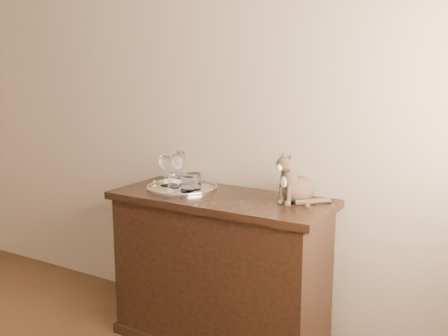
{
  "coord_description": "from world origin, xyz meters",
  "views": [
    {
      "loc": [
        1.93,
        -0.28,
        1.5
      ],
      "look_at": [
        0.62,
        1.95,
        1.0
      ],
      "focal_mm": 40.0,
      "sensor_mm": 36.0,
      "label": 1
    }
  ],
  "objects_px": {
    "wine_glass_d": "(178,170)",
    "wine_glass_a": "(180,167)",
    "cat": "(298,176)",
    "wine_glass_c": "(165,170)",
    "tray": "(182,188)",
    "tumbler_c": "(193,181)",
    "tumbler_a": "(187,184)",
    "tumbler_b": "(176,183)",
    "sideboard": "(221,271)"
  },
  "relations": [
    {
      "from": "sideboard",
      "to": "wine_glass_d",
      "type": "distance_m",
      "value": 0.62
    },
    {
      "from": "wine_glass_d",
      "to": "tumbler_a",
      "type": "xyz_separation_m",
      "value": [
        0.12,
        -0.08,
        -0.05
      ]
    },
    {
      "from": "tumbler_a",
      "to": "wine_glass_a",
      "type": "bearing_deg",
      "value": 135.82
    },
    {
      "from": "wine_glass_a",
      "to": "tumbler_b",
      "type": "height_order",
      "value": "wine_glass_a"
    },
    {
      "from": "tray",
      "to": "wine_glass_d",
      "type": "relative_size",
      "value": 2.08
    },
    {
      "from": "wine_glass_c",
      "to": "wine_glass_d",
      "type": "distance_m",
      "value": 0.08
    },
    {
      "from": "wine_glass_d",
      "to": "wine_glass_a",
      "type": "bearing_deg",
      "value": 114.16
    },
    {
      "from": "wine_glass_c",
      "to": "tumbler_b",
      "type": "relative_size",
      "value": 1.96
    },
    {
      "from": "tumbler_b",
      "to": "tumbler_c",
      "type": "distance_m",
      "value": 0.1
    },
    {
      "from": "wine_glass_c",
      "to": "wine_glass_d",
      "type": "height_order",
      "value": "wine_glass_d"
    },
    {
      "from": "tray",
      "to": "wine_glass_a",
      "type": "bearing_deg",
      "value": 131.52
    },
    {
      "from": "wine_glass_d",
      "to": "tumbler_c",
      "type": "xyz_separation_m",
      "value": [
        0.13,
        -0.03,
        -0.05
      ]
    },
    {
      "from": "tray",
      "to": "wine_glass_c",
      "type": "bearing_deg",
      "value": -177.39
    },
    {
      "from": "tumbler_b",
      "to": "wine_glass_c",
      "type": "bearing_deg",
      "value": 148.55
    },
    {
      "from": "wine_glass_a",
      "to": "cat",
      "type": "height_order",
      "value": "cat"
    },
    {
      "from": "wine_glass_c",
      "to": "tray",
      "type": "bearing_deg",
      "value": 2.61
    },
    {
      "from": "sideboard",
      "to": "wine_glass_a",
      "type": "xyz_separation_m",
      "value": [
        -0.34,
        0.11,
        0.53
      ]
    },
    {
      "from": "wine_glass_a",
      "to": "wine_glass_c",
      "type": "height_order",
      "value": "wine_glass_a"
    },
    {
      "from": "tumbler_c",
      "to": "wine_glass_a",
      "type": "bearing_deg",
      "value": 150.41
    },
    {
      "from": "tumbler_a",
      "to": "wine_glass_d",
      "type": "bearing_deg",
      "value": 145.37
    },
    {
      "from": "wine_glass_a",
      "to": "tumbler_a",
      "type": "distance_m",
      "value": 0.22
    },
    {
      "from": "wine_glass_a",
      "to": "wine_glass_d",
      "type": "height_order",
      "value": "wine_glass_a"
    },
    {
      "from": "tray",
      "to": "tumbler_b",
      "type": "relative_size",
      "value": 4.23
    },
    {
      "from": "tumbler_b",
      "to": "tumbler_c",
      "type": "relative_size",
      "value": 1.03
    },
    {
      "from": "tumbler_c",
      "to": "cat",
      "type": "bearing_deg",
      "value": 7.67
    },
    {
      "from": "cat",
      "to": "sideboard",
      "type": "bearing_deg",
      "value": -147.13
    },
    {
      "from": "wine_glass_d",
      "to": "tumbler_a",
      "type": "bearing_deg",
      "value": -34.63
    },
    {
      "from": "sideboard",
      "to": "wine_glass_c",
      "type": "height_order",
      "value": "wine_glass_c"
    },
    {
      "from": "tray",
      "to": "wine_glass_a",
      "type": "height_order",
      "value": "wine_glass_a"
    },
    {
      "from": "tray",
      "to": "tumbler_c",
      "type": "distance_m",
      "value": 0.1
    },
    {
      "from": "tumbler_b",
      "to": "wine_glass_d",
      "type": "bearing_deg",
      "value": 120.25
    },
    {
      "from": "sideboard",
      "to": "cat",
      "type": "height_order",
      "value": "cat"
    },
    {
      "from": "wine_glass_d",
      "to": "tumbler_b",
      "type": "xyz_separation_m",
      "value": [
        0.06,
        -0.1,
        -0.05
      ]
    },
    {
      "from": "tray",
      "to": "wine_glass_d",
      "type": "height_order",
      "value": "wine_glass_d"
    },
    {
      "from": "tumbler_a",
      "to": "tumbler_b",
      "type": "relative_size",
      "value": 0.87
    },
    {
      "from": "tumbler_b",
      "to": "tumbler_a",
      "type": "bearing_deg",
      "value": 16.32
    },
    {
      "from": "tray",
      "to": "tumbler_a",
      "type": "bearing_deg",
      "value": -39.96
    },
    {
      "from": "tray",
      "to": "wine_glass_a",
      "type": "xyz_separation_m",
      "value": [
        -0.07,
        0.08,
        0.1
      ]
    },
    {
      "from": "wine_glass_c",
      "to": "tumbler_b",
      "type": "xyz_separation_m",
      "value": [
        0.13,
        -0.08,
        -0.05
      ]
    },
    {
      "from": "wine_glass_c",
      "to": "tumbler_a",
      "type": "distance_m",
      "value": 0.21
    },
    {
      "from": "tumbler_c",
      "to": "tumbler_b",
      "type": "bearing_deg",
      "value": -130.09
    },
    {
      "from": "tumbler_a",
      "to": "tumbler_c",
      "type": "relative_size",
      "value": 0.9
    },
    {
      "from": "tumbler_b",
      "to": "tumbler_c",
      "type": "xyz_separation_m",
      "value": [
        0.07,
        0.08,
        -0.0
      ]
    },
    {
      "from": "tray",
      "to": "tumbler_b",
      "type": "bearing_deg",
      "value": -77.78
    },
    {
      "from": "wine_glass_c",
      "to": "tumbler_c",
      "type": "relative_size",
      "value": 2.01
    },
    {
      "from": "wine_glass_a",
      "to": "tumbler_a",
      "type": "relative_size",
      "value": 2.4
    },
    {
      "from": "tumbler_a",
      "to": "tumbler_b",
      "type": "xyz_separation_m",
      "value": [
        -0.06,
        -0.02,
        0.01
      ]
    },
    {
      "from": "wine_glass_c",
      "to": "wine_glass_d",
      "type": "relative_size",
      "value": 0.96
    },
    {
      "from": "tumbler_a",
      "to": "wine_glass_c",
      "type": "bearing_deg",
      "value": 162.15
    },
    {
      "from": "tray",
      "to": "tumbler_a",
      "type": "relative_size",
      "value": 4.84
    }
  ]
}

